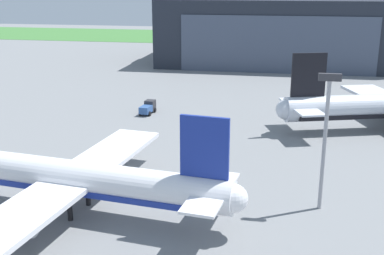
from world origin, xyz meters
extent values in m
plane|color=slate|center=(0.00, 0.00, 0.00)|extent=(440.00, 440.00, 0.00)
cube|color=#407939|center=(0.00, 170.80, 0.04)|extent=(440.00, 56.00, 0.08)
cube|color=#232833|center=(22.76, 100.86, 9.94)|extent=(71.31, 38.91, 19.88)
cube|color=#424C60|center=(22.76, 81.25, 7.95)|extent=(54.19, 0.30, 15.90)
sphere|color=silver|center=(25.67, 23.85, 4.31)|extent=(3.34, 3.34, 3.34)
cube|color=black|center=(29.08, 24.97, 10.10)|extent=(5.68, 2.19, 7.29)
cube|color=silver|center=(29.22, 21.64, 4.74)|extent=(5.71, 6.96, 0.28)
cube|color=silver|center=(27.24, 27.73, 4.74)|extent=(5.71, 6.96, 0.28)
cube|color=silver|center=(43.06, 40.07, 3.78)|extent=(12.32, 19.05, 0.56)
cylinder|color=gray|center=(44.26, 38.97, 2.30)|extent=(4.60, 3.50, 2.36)
cylinder|color=white|center=(1.75, -9.88, 4.23)|extent=(38.43, 8.37, 3.73)
sphere|color=white|center=(20.74, -12.22, 4.23)|extent=(2.91, 2.91, 2.91)
cube|color=navy|center=(1.75, -9.88, 3.21)|extent=(35.40, 8.03, 0.65)
cube|color=navy|center=(17.70, -11.85, 9.26)|extent=(4.99, 1.00, 6.33)
cube|color=white|center=(18.80, -9.15, 4.60)|extent=(4.05, 5.60, 0.28)
cube|color=white|center=(18.12, -14.73, 4.60)|extent=(4.05, 5.60, 0.28)
cube|color=white|center=(3.71, -0.25, 3.77)|extent=(8.22, 18.16, 0.56)
cube|color=white|center=(1.31, -19.70, 3.77)|extent=(8.22, 18.16, 0.56)
cylinder|color=gray|center=(2.74, -1.55, 2.44)|extent=(3.76, 2.47, 2.05)
cylinder|color=gray|center=(0.69, -18.21, 2.44)|extent=(3.76, 2.47, 2.05)
cylinder|color=black|center=(3.51, -8.13, 1.18)|extent=(0.56, 0.56, 2.37)
cylinder|color=black|center=(3.03, -12.01, 1.18)|extent=(0.56, 0.56, 2.37)
cube|color=#2D2D33|center=(-0.63, 33.70, 1.42)|extent=(2.00, 2.10, 1.93)
cube|color=#335693|center=(-0.86, 31.30, 1.12)|extent=(2.09, 3.06, 1.31)
cylinder|color=black|center=(0.37, 33.60, 0.46)|extent=(0.35, 0.94, 0.92)
cylinder|color=black|center=(-1.62, 33.80, 0.46)|extent=(0.35, 0.94, 0.92)
cylinder|color=black|center=(0.09, 30.72, 0.46)|extent=(0.35, 0.94, 0.92)
cylinder|color=black|center=(-1.90, 30.91, 0.46)|extent=(0.35, 0.94, 0.92)
cylinder|color=#99999E|center=(29.79, -3.99, 7.40)|extent=(0.44, 0.44, 14.80)
cube|color=#333338|center=(29.79, -3.99, 15.20)|extent=(2.40, 0.50, 0.80)
camera|label=1|loc=(24.88, -56.28, 24.88)|focal=45.38mm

